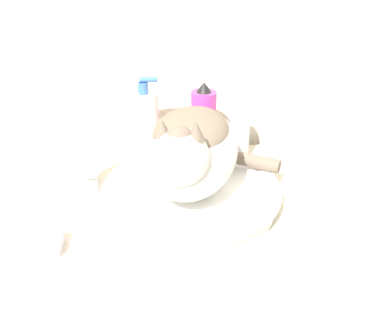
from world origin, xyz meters
The scene contains 8 objects.
wall_back centered at (0.00, 0.59, 1.20)m, with size 8.00×0.05×2.40m.
sink_basin centered at (0.06, 0.29, 0.92)m, with size 0.36×0.36×0.05m.
cat centered at (0.05, 0.28, 1.03)m, with size 0.31×0.31×0.18m.
faucet centered at (-0.15, 0.34, 0.96)m, with size 0.13×0.07×0.12m.
spray_bottle_trigger centered at (0.10, 0.46, 0.98)m, with size 0.06×0.06×0.19m.
soap_pump_bottle centered at (-0.03, 0.46, 0.98)m, with size 0.07×0.07×0.21m.
deodorant_stick centered at (0.19, 0.46, 0.97)m, with size 0.05×0.05×0.15m.
soap_bar centered at (-0.22, 0.17, 0.91)m, with size 0.07×0.05×0.02m.
Camera 1 is at (-0.01, -0.39, 1.37)m, focal length 38.00 mm.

